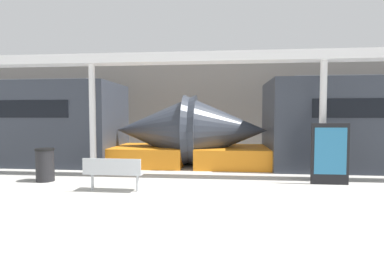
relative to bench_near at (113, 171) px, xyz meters
name	(u,v)px	position (x,y,z in m)	size (l,w,h in m)	color
ground_plane	(187,212)	(1.98, -1.41, -0.51)	(60.00, 60.00, 0.00)	#B2AFA8
station_wall	(209,103)	(1.98, 8.03, 1.99)	(56.00, 0.20, 5.00)	gray
bench_near	(113,171)	(0.00, 0.00, 0.00)	(1.46, 0.47, 0.83)	#ADB2B7
trash_bin	(45,165)	(-2.35, 0.93, -0.04)	(0.51, 0.51, 0.94)	black
poster_board	(330,154)	(5.55, 1.30, 0.33)	(0.98, 0.07, 1.66)	black
support_column_near	(93,120)	(-1.35, 1.88, 1.21)	(0.19, 0.19, 3.43)	silver
support_column_far	(323,121)	(5.53, 1.88, 1.21)	(0.19, 0.19, 3.43)	silver
canopy_beam	(92,60)	(-1.35, 1.88, 3.06)	(28.00, 0.60, 0.28)	silver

